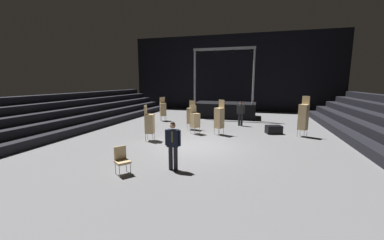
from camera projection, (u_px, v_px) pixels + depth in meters
name	position (u px, v px, depth m)	size (l,w,h in m)	color
ground_plane	(196.00, 147.00, 11.34)	(22.00, 30.00, 0.10)	slate
arena_end_wall	(232.00, 73.00, 24.92)	(22.00, 0.30, 8.00)	black
bleacher_bank_left	(59.00, 114.00, 14.55)	(3.75, 24.00, 2.25)	black
stage_riser	(225.00, 109.00, 20.67)	(5.30, 3.09, 5.80)	black
man_with_tie	(173.00, 143.00, 8.13)	(0.57, 0.27, 1.74)	black
chair_stack_front_left	(303.00, 117.00, 13.11)	(0.60, 0.60, 2.31)	#B2B5BA
chair_stack_front_right	(195.00, 120.00, 13.89)	(0.62, 0.62, 1.71)	#B2B5BA
chair_stack_mid_left	(219.00, 117.00, 13.63)	(0.60, 0.60, 2.05)	#B2B5BA
chair_stack_mid_right	(163.00, 109.00, 18.53)	(0.61, 0.61, 1.88)	#B2B5BA
chair_stack_mid_centre	(150.00, 123.00, 12.26)	(0.52, 0.52, 1.88)	#B2B5BA
chair_stack_rear_left	(191.00, 115.00, 15.14)	(0.51, 0.51, 1.88)	#B2B5BA
crew_worker_near_stage	(241.00, 112.00, 16.45)	(0.57, 0.31, 1.72)	black
equipment_road_case	(274.00, 130.00, 14.04)	(0.90, 0.60, 0.49)	black
loose_chair_near_man	(122.00, 159.00, 7.84)	(0.62, 0.62, 0.95)	#B2B5BA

